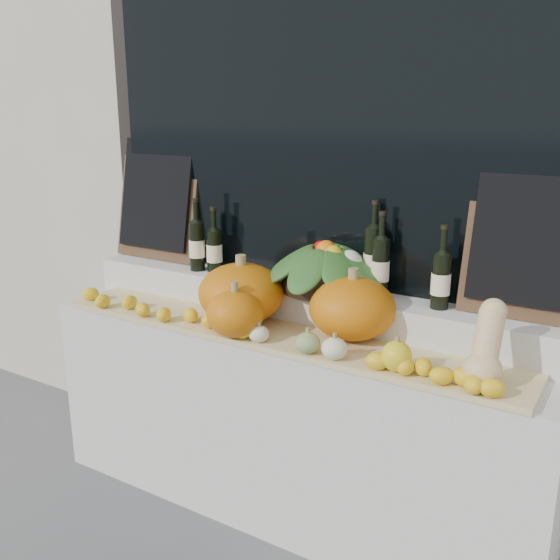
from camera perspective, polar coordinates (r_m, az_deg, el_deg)
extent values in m
cube|color=beige|center=(3.22, 8.12, 23.30)|extent=(7.00, 0.90, 4.50)
cube|color=black|center=(2.79, 3.94, 17.38)|extent=(2.40, 0.04, 2.10)
cube|color=black|center=(2.76, 3.64, 17.40)|extent=(2.20, 0.02, 2.00)
cube|color=silver|center=(2.89, 0.79, -12.71)|extent=(2.30, 0.55, 0.88)
cube|color=silver|center=(2.81, 2.40, -2.07)|extent=(2.30, 0.25, 0.16)
cube|color=tan|center=(2.61, -0.58, -5.07)|extent=(2.10, 0.32, 0.02)
ellipsoid|color=orange|center=(2.70, -3.56, -1.19)|extent=(0.49, 0.49, 0.26)
ellipsoid|color=orange|center=(2.52, 6.63, -2.58)|extent=(0.36, 0.36, 0.25)
ellipsoid|color=orange|center=(2.54, -4.12, -3.10)|extent=(0.30, 0.30, 0.19)
ellipsoid|color=#EEC28C|center=(2.21, 18.00, -7.79)|extent=(0.13, 0.13, 0.12)
cylinder|color=#EEC28C|center=(2.22, 18.55, -4.72)|extent=(0.09, 0.14, 0.18)
sphere|color=#EEC28C|center=(2.23, 18.94, -2.72)|extent=(0.09, 0.09, 0.09)
ellipsoid|color=#34671E|center=(2.39, 2.53, -5.75)|extent=(0.10, 0.10, 0.08)
cylinder|color=#90844E|center=(2.37, 2.55, -4.57)|extent=(0.02, 0.02, 0.02)
ellipsoid|color=#34671E|center=(2.59, -4.50, -3.97)|extent=(0.09, 0.09, 0.08)
cylinder|color=#90844E|center=(2.57, -4.53, -2.85)|extent=(0.02, 0.02, 0.02)
ellipsoid|color=#F5F1C4|center=(2.50, -1.94, -4.94)|extent=(0.08, 0.08, 0.07)
cylinder|color=#90844E|center=(2.48, -1.95, -3.98)|extent=(0.02, 0.02, 0.02)
ellipsoid|color=yellow|center=(2.52, -3.50, -3.73)|extent=(0.13, 0.13, 0.15)
cylinder|color=#90844E|center=(2.50, -3.54, -1.90)|extent=(0.02, 0.02, 0.02)
ellipsoid|color=#F5F1C4|center=(2.34, 4.99, -6.26)|extent=(0.10, 0.10, 0.08)
cylinder|color=#90844E|center=(2.32, 5.02, -5.05)|extent=(0.02, 0.02, 0.02)
ellipsoid|color=yellow|center=(2.26, 10.61, -6.85)|extent=(0.11, 0.11, 0.11)
cylinder|color=#90844E|center=(2.23, 10.70, -5.25)|extent=(0.02, 0.02, 0.02)
cylinder|color=black|center=(2.71, 4.20, 0.12)|extent=(0.38, 0.38, 0.10)
cylinder|color=black|center=(3.04, -7.60, 3.06)|extent=(0.07, 0.07, 0.24)
cylinder|color=black|center=(3.01, -7.71, 6.18)|extent=(0.03, 0.03, 0.10)
cylinder|color=white|center=(3.05, -7.59, 2.88)|extent=(0.08, 0.08, 0.08)
cylinder|color=black|center=(3.00, -7.75, 7.23)|extent=(0.03, 0.03, 0.02)
cylinder|color=black|center=(3.02, -6.02, 2.66)|extent=(0.07, 0.07, 0.20)
cylinder|color=black|center=(2.99, -6.10, 5.45)|extent=(0.03, 0.03, 0.10)
cylinder|color=white|center=(3.02, -6.01, 2.47)|extent=(0.08, 0.08, 0.08)
cylinder|color=black|center=(2.98, -6.13, 6.51)|extent=(0.03, 0.03, 0.02)
cylinder|color=black|center=(2.66, 8.51, 1.75)|extent=(0.08, 0.08, 0.29)
cylinder|color=black|center=(2.63, 8.69, 5.83)|extent=(0.03, 0.03, 0.10)
cylinder|color=white|center=(2.67, 8.51, 1.54)|extent=(0.08, 0.08, 0.08)
cylinder|color=black|center=(2.62, 8.74, 7.04)|extent=(0.03, 0.03, 0.02)
cylinder|color=black|center=(2.62, 9.15, 1.07)|extent=(0.07, 0.07, 0.25)
cylinder|color=black|center=(2.58, 9.32, 4.82)|extent=(0.03, 0.03, 0.10)
cylinder|color=white|center=(2.62, 9.14, 0.86)|extent=(0.08, 0.08, 0.08)
cylinder|color=black|center=(2.57, 9.37, 6.05)|extent=(0.03, 0.03, 0.02)
cylinder|color=black|center=(2.53, 14.48, -0.11)|extent=(0.07, 0.07, 0.22)
cylinder|color=black|center=(2.49, 14.74, 3.44)|extent=(0.03, 0.03, 0.10)
cylinder|color=white|center=(2.53, 14.47, -0.33)|extent=(0.08, 0.08, 0.08)
cylinder|color=black|center=(2.48, 14.83, 4.70)|extent=(0.03, 0.03, 0.02)
cube|color=#4C331E|center=(3.31, -11.09, 7.23)|extent=(0.50, 0.14, 0.61)
cube|color=black|center=(3.29, -11.29, 7.71)|extent=(0.44, 0.13, 0.55)
cube|color=#4C331E|center=(2.49, 22.24, 3.57)|extent=(0.50, 0.14, 0.61)
cube|color=black|center=(2.47, 22.25, 4.20)|extent=(0.44, 0.13, 0.55)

